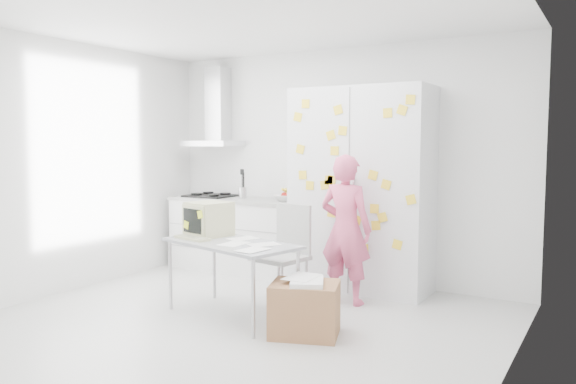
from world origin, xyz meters
The scene contains 10 objects.
floor centered at (0.00, 0.00, -0.01)m, with size 4.50×4.00×0.02m, color silver.
walls centered at (0.00, 0.72, 1.35)m, with size 4.52×4.01×2.70m.
ceiling centered at (0.00, 0.00, 2.70)m, with size 4.50×4.00×0.02m, color white.
counter_run centered at (-1.20, 1.70, 0.47)m, with size 1.84×0.63×1.28m.
range_hood centered at (-1.65, 1.84, 1.96)m, with size 0.70×0.48×1.01m.
tall_cabinet centered at (0.45, 1.67, 1.10)m, with size 1.50×0.68×2.20m.
person centered at (0.54, 1.08, 0.75)m, with size 0.55×0.36×1.50m, color #E15780.
desk centered at (-0.43, 0.24, 0.78)m, with size 1.41×0.93×1.03m.
chair centered at (0.06, 0.72, 0.56)m, with size 0.52×0.52×1.00m.
cardboard_box centered at (0.66, 0.04, 0.23)m, with size 0.67×0.60×0.49m.
Camera 1 is at (2.87, -3.98, 1.61)m, focal length 35.00 mm.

